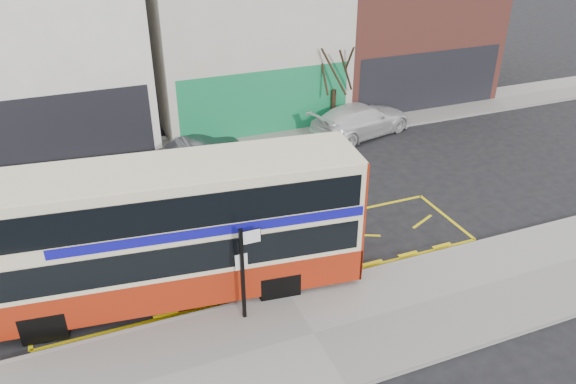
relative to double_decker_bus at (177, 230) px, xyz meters
name	(u,v)px	position (x,y,z in m)	size (l,w,h in m)	color
ground	(282,287)	(2.81, -0.84, -2.17)	(120.00, 120.00, 0.00)	black
pavement	(314,335)	(2.81, -3.14, -2.09)	(40.00, 4.00, 0.15)	gray
kerb	(287,292)	(2.81, -1.22, -2.09)	(40.00, 0.15, 0.15)	gray
far_pavement	(195,146)	(2.81, 10.16, -2.09)	(50.00, 3.00, 0.15)	gray
road_markings	(264,258)	(2.81, 0.76, -2.16)	(14.00, 3.40, 0.01)	yellow
terrace_left	(42,21)	(-2.69, 14.14, 3.15)	(8.00, 8.01, 11.80)	white
terrace_green_shop	(238,12)	(6.31, 14.14, 2.90)	(9.00, 8.01, 11.30)	beige
terrace_right	(395,9)	(15.31, 14.14, 2.40)	(9.00, 8.01, 10.30)	brown
double_decker_bus	(177,230)	(0.00, 0.00, 0.00)	(10.53, 3.55, 4.12)	beige
bus_stop_post	(244,265)	(1.37, -1.83, -0.31)	(0.70, 0.12, 2.83)	black
car_grey	(203,153)	(2.67, 8.06, -1.53)	(1.35, 3.87, 1.28)	#3E4246
car_white	(361,120)	(10.51, 8.65, -1.40)	(2.15, 5.30, 1.54)	white
street_tree_right	(335,56)	(9.73, 10.04, 1.37)	(2.41, 2.41, 5.19)	#332516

